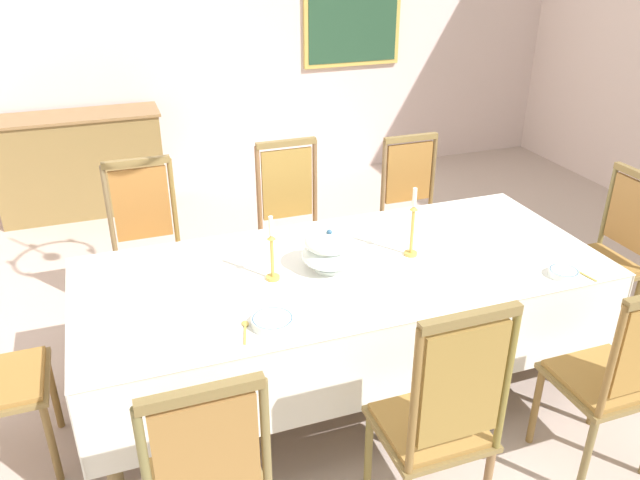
{
  "coord_description": "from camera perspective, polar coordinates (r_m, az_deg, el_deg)",
  "views": [
    {
      "loc": [
        -1.08,
        -2.92,
        2.34
      ],
      "look_at": [
        -0.14,
        -0.3,
        0.96
      ],
      "focal_mm": 35.36,
      "sensor_mm": 36.0,
      "label": 1
    }
  ],
  "objects": [
    {
      "name": "chair_north_a",
      "position": [
        4.03,
        -15.27,
        -0.72
      ],
      "size": [
        0.44,
        0.42,
        1.1
      ],
      "rotation": [
        0.0,
        0.0,
        3.14
      ],
      "color": "olive",
      "rests_on": "ground"
    },
    {
      "name": "chair_north_b",
      "position": [
        4.18,
        -2.42,
        1.32
      ],
      "size": [
        0.44,
        0.42,
        1.12
      ],
      "rotation": [
        0.0,
        0.0,
        3.14
      ],
      "color": "olive",
      "rests_on": "ground"
    },
    {
      "name": "tablecloth",
      "position": [
        3.32,
        2.16,
        -4.22
      ],
      "size": [
        2.71,
        1.16,
        0.45
      ],
      "color": "white",
      "rests_on": "dining_table"
    },
    {
      "name": "ground",
      "position": [
        3.91,
        0.45,
        -10.74
      ],
      "size": [
        7.23,
        6.15,
        0.04
      ],
      "primitive_type": "cube",
      "color": "#C3ACA2"
    },
    {
      "name": "chair_north_c",
      "position": [
        4.5,
        8.58,
        2.69
      ],
      "size": [
        0.44,
        0.42,
        1.06
      ],
      "rotation": [
        0.0,
        0.0,
        3.14
      ],
      "color": "olive",
      "rests_on": "ground"
    },
    {
      "name": "chair_head_east",
      "position": [
        4.26,
        24.55,
        -1.0
      ],
      "size": [
        0.42,
        0.44,
        1.05
      ],
      "rotation": [
        0.0,
        0.0,
        1.57
      ],
      "color": "olive",
      "rests_on": "ground"
    },
    {
      "name": "candlestick_west",
      "position": [
        3.08,
        -4.37,
        -1.33
      ],
      "size": [
        0.07,
        0.07,
        0.34
      ],
      "color": "gold",
      "rests_on": "tablecloth"
    },
    {
      "name": "soup_tureen",
      "position": [
        3.18,
        0.83,
        -0.94
      ],
      "size": [
        0.28,
        0.28,
        0.22
      ],
      "color": "white",
      "rests_on": "tablecloth"
    },
    {
      "name": "candlestick_east",
      "position": [
        3.33,
        8.36,
        1.06
      ],
      "size": [
        0.07,
        0.07,
        0.38
      ],
      "color": "gold",
      "rests_on": "tablecloth"
    },
    {
      "name": "framed_painting",
      "position": [
        6.5,
        3.01,
        20.87
      ],
      "size": [
        1.0,
        0.05,
        1.24
      ],
      "color": "#D1B251"
    },
    {
      "name": "spoon_secondary",
      "position": [
        2.8,
        -6.78,
        -7.77
      ],
      "size": [
        0.06,
        0.17,
        0.01
      ],
      "rotation": [
        0.0,
        0.0,
        -0.25
      ],
      "color": "gold",
      "rests_on": "tablecloth"
    },
    {
      "name": "sideboard",
      "position": [
        6.03,
        -20.82,
        6.42
      ],
      "size": [
        1.44,
        0.48,
        0.9
      ],
      "rotation": [
        0.0,
        0.0,
        3.14
      ],
      "color": "olive",
      "rests_on": "ground"
    },
    {
      "name": "spoon_primary",
      "position": [
        3.47,
        22.12,
        -2.5
      ],
      "size": [
        0.05,
        0.18,
        0.01
      ],
      "rotation": [
        0.0,
        0.0,
        0.17
      ],
      "color": "gold",
      "rests_on": "tablecloth"
    },
    {
      "name": "bowl_near_right",
      "position": [
        2.79,
        -4.33,
        -7.33
      ],
      "size": [
        0.19,
        0.19,
        0.04
      ],
      "color": "white",
      "rests_on": "tablecloth"
    },
    {
      "name": "back_wall",
      "position": [
        6.16,
        -10.16,
        20.4
      ],
      "size": [
        7.23,
        0.08,
        3.47
      ],
      "primitive_type": "cube",
      "color": "silver",
      "rests_on": "ground"
    },
    {
      "name": "chair_south_c",
      "position": [
        3.17,
        25.24,
        -11.0
      ],
      "size": [
        0.44,
        0.42,
        1.05
      ],
      "color": "olive",
      "rests_on": "ground"
    },
    {
      "name": "dining_table",
      "position": [
        3.29,
        2.18,
        -3.52
      ],
      "size": [
        2.69,
        1.14,
        0.77
      ],
      "color": "olive",
      "rests_on": "ground"
    },
    {
      "name": "bowl_near_left",
      "position": [
        3.38,
        21.18,
        -2.77
      ],
      "size": [
        0.14,
        0.14,
        0.04
      ],
      "color": "white",
      "rests_on": "tablecloth"
    },
    {
      "name": "chair_south_b",
      "position": [
        2.66,
        10.81,
        -15.52
      ],
      "size": [
        0.44,
        0.42,
        1.15
      ],
      "color": "olive",
      "rests_on": "ground"
    }
  ]
}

